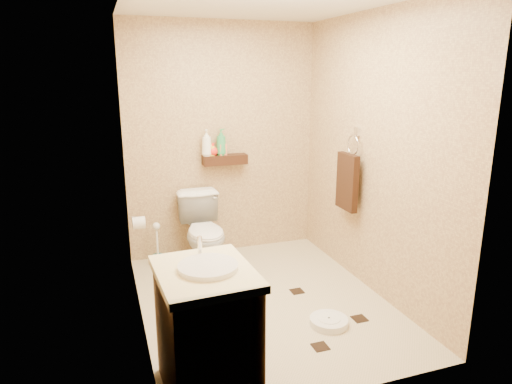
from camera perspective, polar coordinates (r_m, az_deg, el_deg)
name	(u,v)px	position (r m, az deg, el deg)	size (l,w,h in m)	color
ground	(263,301)	(4.01, 0.87, -13.45)	(2.50, 2.50, 0.00)	beige
wall_back	(223,141)	(4.78, -4.21, 6.34)	(2.00, 0.04, 2.40)	tan
wall_front	(343,205)	(2.49, 10.78, -1.62)	(2.00, 0.04, 2.40)	tan
wall_left	(133,172)	(3.40, -15.14, 2.46)	(0.04, 2.50, 2.40)	tan
wall_right	(373,156)	(4.05, 14.41, 4.41)	(0.04, 2.50, 2.40)	tan
ceiling	(264,0)	(3.57, 1.03, 22.90)	(2.00, 2.50, 0.02)	silver
wall_shelf	(225,160)	(4.73, -3.92, 4.06)	(0.46, 0.14, 0.10)	#351D0E
floor_accents	(274,304)	(3.96, 2.25, -13.77)	(1.22, 1.39, 0.01)	black
toilet	(204,233)	(4.51, -6.47, -5.09)	(0.41, 0.73, 0.74)	white
vanity	(207,330)	(2.84, -6.18, -16.76)	(0.57, 0.68, 0.93)	brown
bathroom_scale	(329,321)	(3.70, 9.09, -15.69)	(0.34, 0.34, 0.06)	white
toilet_brush	(158,250)	(4.72, -12.20, -7.16)	(0.10, 0.10, 0.45)	#196566
towel_ring	(348,179)	(4.26, 11.39, 1.58)	(0.12, 0.30, 0.76)	silver
toilet_paper	(139,223)	(4.18, -14.45, -3.75)	(0.12, 0.11, 0.12)	white
bottle_a	(207,143)	(4.66, -6.20, 6.14)	(0.10, 0.10, 0.27)	white
bottle_b	(211,148)	(4.67, -5.70, 5.45)	(0.07, 0.07, 0.15)	yellow
bottle_c	(213,149)	(4.68, -5.41, 5.34)	(0.10, 0.10, 0.13)	red
bottle_d	(221,142)	(4.69, -4.38, 6.26)	(0.10, 0.10, 0.27)	#339954
bottle_e	(222,147)	(4.70, -4.29, 5.67)	(0.08, 0.08, 0.17)	#FC7F54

